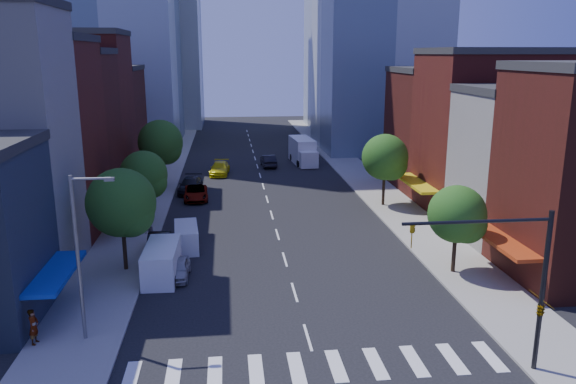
% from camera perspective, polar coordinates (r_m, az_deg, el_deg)
% --- Properties ---
extents(ground, '(220.00, 220.00, 0.00)m').
position_cam_1_polar(ground, '(31.69, 2.03, -14.55)').
color(ground, black).
rests_on(ground, ground).
extents(sidewalk_left, '(5.00, 120.00, 0.15)m').
position_cam_1_polar(sidewalk_left, '(69.70, -13.06, 1.12)').
color(sidewalk_left, gray).
rests_on(sidewalk_left, ground).
extents(sidewalk_right, '(5.00, 120.00, 0.15)m').
position_cam_1_polar(sidewalk_right, '(71.17, 7.34, 1.63)').
color(sidewalk_right, gray).
rests_on(sidewalk_right, ground).
extents(crosswalk, '(19.00, 3.00, 0.01)m').
position_cam_1_polar(crosswalk, '(29.12, 2.92, -17.33)').
color(crosswalk, silver).
rests_on(crosswalk, ground).
extents(bldg_left_2, '(12.00, 9.00, 16.00)m').
position_cam_1_polar(bldg_left_2, '(51.41, -25.49, 4.64)').
color(bldg_left_2, '#5A1815').
rests_on(bldg_left_2, ground).
extents(bldg_left_3, '(12.00, 8.00, 15.00)m').
position_cam_1_polar(bldg_left_3, '(59.49, -22.84, 5.50)').
color(bldg_left_3, '#4C1B13').
rests_on(bldg_left_3, ground).
extents(bldg_left_4, '(12.00, 9.00, 17.00)m').
position_cam_1_polar(bldg_left_4, '(67.52, -20.94, 7.42)').
color(bldg_left_4, '#5A1815').
rests_on(bldg_left_4, ground).
extents(bldg_left_5, '(12.00, 10.00, 13.00)m').
position_cam_1_polar(bldg_left_5, '(76.91, -19.09, 6.76)').
color(bldg_left_5, '#4C1B13').
rests_on(bldg_left_5, ground).
extents(bldg_right_1, '(12.00, 8.00, 12.00)m').
position_cam_1_polar(bldg_right_1, '(50.26, 23.85, 2.30)').
color(bldg_right_1, '#BCB7AE').
rests_on(bldg_right_1, ground).
extents(bldg_right_2, '(12.00, 10.00, 15.00)m').
position_cam_1_polar(bldg_right_2, '(57.86, 19.59, 5.58)').
color(bldg_right_2, '#5A1815').
rests_on(bldg_right_2, ground).
extents(bldg_right_3, '(12.00, 10.00, 13.00)m').
position_cam_1_polar(bldg_right_3, '(67.04, 15.85, 6.04)').
color(bldg_right_3, '#4C1B13').
rests_on(bldg_right_3, ground).
extents(traffic_signal, '(7.24, 2.24, 8.00)m').
position_cam_1_polar(traffic_signal, '(29.15, 23.49, -9.36)').
color(traffic_signal, black).
rests_on(traffic_signal, sidewalk_right).
extents(streetlight, '(2.25, 0.25, 9.00)m').
position_cam_1_polar(streetlight, '(31.15, -20.30, -5.37)').
color(streetlight, slate).
rests_on(streetlight, sidewalk_left).
extents(tree_left_near, '(4.80, 4.80, 7.30)m').
position_cam_1_polar(tree_left_near, '(40.46, -16.37, -1.31)').
color(tree_left_near, black).
rests_on(tree_left_near, sidewalk_left).
extents(tree_left_mid, '(4.20, 4.20, 6.65)m').
position_cam_1_polar(tree_left_mid, '(51.10, -14.30, 1.55)').
color(tree_left_mid, black).
rests_on(tree_left_mid, sidewalk_left).
extents(tree_left_far, '(5.00, 5.00, 7.75)m').
position_cam_1_polar(tree_left_far, '(64.64, -12.70, 4.79)').
color(tree_left_far, black).
rests_on(tree_left_far, sidewalk_left).
extents(tree_right_near, '(4.00, 4.00, 6.20)m').
position_cam_1_polar(tree_right_near, '(40.34, 17.01, -2.40)').
color(tree_right_near, black).
rests_on(tree_right_near, sidewalk_right).
extents(tree_right_far, '(4.60, 4.60, 7.20)m').
position_cam_1_polar(tree_right_far, '(56.69, 9.98, 3.32)').
color(tree_right_far, black).
rests_on(tree_right_far, sidewalk_right).
extents(parked_car_front, '(1.68, 3.87, 1.30)m').
position_cam_1_polar(parked_car_front, '(39.76, -11.11, -7.66)').
color(parked_car_front, '#A2A3A7').
rests_on(parked_car_front, ground).
extents(parked_car_second, '(1.91, 4.91, 1.59)m').
position_cam_1_polar(parked_car_second, '(44.38, -12.97, -5.24)').
color(parked_car_second, black).
rests_on(parked_car_second, ground).
extents(parked_car_third, '(2.71, 5.43, 1.48)m').
position_cam_1_polar(parked_car_third, '(60.05, -9.35, -0.09)').
color(parked_car_third, '#999999').
rests_on(parked_car_third, ground).
extents(parked_car_rear, '(2.78, 5.82, 1.64)m').
position_cam_1_polar(parked_car_rear, '(63.34, -9.89, 0.69)').
color(parked_car_rear, black).
rests_on(parked_car_rear, ground).
extents(cargo_van_near, '(2.30, 5.45, 2.30)m').
position_cam_1_polar(cargo_van_near, '(39.77, -12.73, -6.99)').
color(cargo_van_near, white).
rests_on(cargo_van_near, ground).
extents(cargo_van_far, '(2.16, 4.57, 1.89)m').
position_cam_1_polar(cargo_van_far, '(45.21, -10.28, -4.57)').
color(cargo_van_far, silver).
rests_on(cargo_van_far, ground).
extents(taxi, '(2.79, 5.73, 1.61)m').
position_cam_1_polar(taxi, '(72.08, -6.95, 2.39)').
color(taxi, yellow).
rests_on(taxi, ground).
extents(traffic_car_oncoming, '(2.02, 5.05, 1.63)m').
position_cam_1_polar(traffic_car_oncoming, '(76.70, -2.00, 3.19)').
color(traffic_car_oncoming, black).
rests_on(traffic_car_oncoming, ground).
extents(traffic_car_far, '(1.92, 4.75, 1.62)m').
position_cam_1_polar(traffic_car_far, '(79.86, 1.99, 3.62)').
color(traffic_car_far, '#999999').
rests_on(traffic_car_far, ground).
extents(box_truck, '(3.21, 8.80, 3.48)m').
position_cam_1_polar(box_truck, '(78.92, 1.52, 4.11)').
color(box_truck, white).
rests_on(box_truck, ground).
extents(pedestrian_near, '(0.55, 0.77, 1.96)m').
position_cam_1_polar(pedestrian_near, '(33.17, -24.43, -12.33)').
color(pedestrian_near, '#999999').
rests_on(pedestrian_near, sidewalk_left).
extents(pedestrian_far, '(0.72, 0.91, 1.81)m').
position_cam_1_polar(pedestrian_far, '(46.61, -13.90, -4.04)').
color(pedestrian_far, '#999999').
rests_on(pedestrian_far, sidewalk_left).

